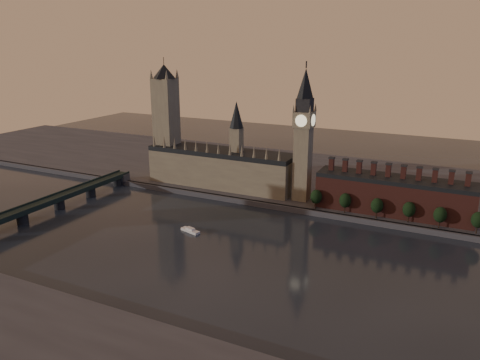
% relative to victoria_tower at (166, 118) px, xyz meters
% --- Properties ---
extents(ground, '(900.00, 900.00, 0.00)m').
position_rel_victoria_tower_xyz_m(ground, '(120.00, -115.00, -59.09)').
color(ground, black).
rests_on(ground, ground).
extents(north_bank, '(900.00, 182.00, 4.00)m').
position_rel_victoria_tower_xyz_m(north_bank, '(120.00, 63.04, -57.09)').
color(north_bank, '#4B4B50').
rests_on(north_bank, ground).
extents(palace_of_westminster, '(130.00, 30.30, 74.00)m').
position_rel_victoria_tower_xyz_m(palace_of_westminster, '(55.59, -0.09, -37.46)').
color(palace_of_westminster, gray).
rests_on(palace_of_westminster, north_bank).
extents(victoria_tower, '(24.00, 24.00, 108.00)m').
position_rel_victoria_tower_xyz_m(victoria_tower, '(0.00, 0.00, 0.00)').
color(victoria_tower, gray).
rests_on(victoria_tower, north_bank).
extents(big_ben, '(15.00, 15.00, 107.00)m').
position_rel_victoria_tower_xyz_m(big_ben, '(130.00, -5.00, -2.26)').
color(big_ben, gray).
rests_on(big_ben, north_bank).
extents(chimney_block, '(110.00, 25.00, 37.00)m').
position_rel_victoria_tower_xyz_m(chimney_block, '(200.00, -5.00, -41.27)').
color(chimney_block, brown).
rests_on(chimney_block, north_bank).
extents(embankment_tree_0, '(8.60, 8.60, 14.88)m').
position_rel_victoria_tower_xyz_m(embankment_tree_0, '(147.03, -21.17, -45.62)').
color(embankment_tree_0, black).
rests_on(embankment_tree_0, north_bank).
extents(embankment_tree_1, '(8.60, 8.60, 14.88)m').
position_rel_victoria_tower_xyz_m(embankment_tree_1, '(168.63, -20.07, -45.62)').
color(embankment_tree_1, black).
rests_on(embankment_tree_1, north_bank).
extents(embankment_tree_2, '(8.60, 8.60, 14.88)m').
position_rel_victoria_tower_xyz_m(embankment_tree_2, '(191.56, -21.27, -45.62)').
color(embankment_tree_2, black).
rests_on(embankment_tree_2, north_bank).
extents(embankment_tree_3, '(8.60, 8.60, 14.88)m').
position_rel_victoria_tower_xyz_m(embankment_tree_3, '(212.92, -19.65, -45.62)').
color(embankment_tree_3, black).
rests_on(embankment_tree_3, north_bank).
extents(embankment_tree_4, '(8.60, 8.60, 14.88)m').
position_rel_victoria_tower_xyz_m(embankment_tree_4, '(233.00, -21.43, -45.62)').
color(embankment_tree_4, black).
rests_on(embankment_tree_4, north_bank).
extents(embankment_tree_5, '(8.60, 8.60, 14.88)m').
position_rel_victoria_tower_xyz_m(embankment_tree_5, '(255.80, -20.70, -45.62)').
color(embankment_tree_5, black).
rests_on(embankment_tree_5, north_bank).
extents(westminster_bridge, '(14.00, 200.00, 11.55)m').
position_rel_victoria_tower_xyz_m(westminster_bridge, '(-35.00, -117.70, -51.65)').
color(westminster_bridge, black).
rests_on(westminster_bridge, ground).
extents(river_boat, '(15.52, 8.16, 2.99)m').
position_rel_victoria_tower_xyz_m(river_boat, '(80.81, -92.72, -57.94)').
color(river_boat, silver).
rests_on(river_boat, ground).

